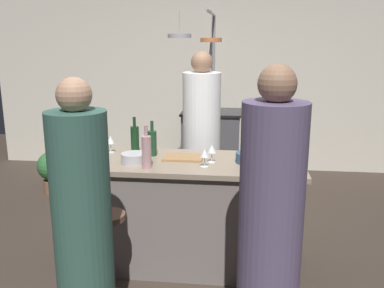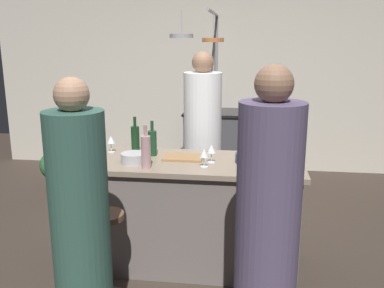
{
  "view_description": "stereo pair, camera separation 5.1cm",
  "coord_description": "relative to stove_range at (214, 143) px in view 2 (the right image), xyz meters",
  "views": [
    {
      "loc": [
        0.4,
        -3.26,
        1.86
      ],
      "look_at": [
        0.0,
        0.15,
        1.0
      ],
      "focal_mm": 39.89,
      "sensor_mm": 36.0,
      "label": 1
    },
    {
      "loc": [
        0.45,
        -3.25,
        1.86
      ],
      "look_at": [
        0.0,
        0.15,
        1.0
      ],
      "focal_mm": 39.89,
      "sensor_mm": 36.0,
      "label": 2
    }
  ],
  "objects": [
    {
      "name": "ground_plane",
      "position": [
        0.0,
        -2.45,
        -0.45
      ],
      "size": [
        9.0,
        9.0,
        0.0
      ],
      "primitive_type": "plane",
      "color": "#382D26"
    },
    {
      "name": "back_wall",
      "position": [
        0.0,
        0.4,
        0.85
      ],
      "size": [
        6.4,
        0.16,
        2.6
      ],
      "primitive_type": "cube",
      "color": "beige",
      "rests_on": "ground_plane"
    },
    {
      "name": "kitchen_island",
      "position": [
        0.0,
        -2.45,
        0.01
      ],
      "size": [
        1.8,
        0.72,
        0.9
      ],
      "color": "slate",
      "rests_on": "ground_plane"
    },
    {
      "name": "stove_range",
      "position": [
        0.0,
        0.0,
        0.0
      ],
      "size": [
        0.8,
        0.64,
        0.89
      ],
      "color": "#47474C",
      "rests_on": "ground_plane"
    },
    {
      "name": "chef",
      "position": [
        0.02,
        -1.64,
        0.36
      ],
      "size": [
        0.37,
        0.37,
        1.74
      ],
      "color": "white",
      "rests_on": "ground_plane"
    },
    {
      "name": "bar_stool_left",
      "position": [
        -0.5,
        -3.07,
        -0.07
      ],
      "size": [
        0.28,
        0.28,
        0.68
      ],
      "color": "#4C4C51",
      "rests_on": "ground_plane"
    },
    {
      "name": "guest_left",
      "position": [
        -0.52,
        -3.46,
        0.32
      ],
      "size": [
        0.35,
        0.35,
        1.65
      ],
      "color": "#33594C",
      "rests_on": "ground_plane"
    },
    {
      "name": "bar_stool_right",
      "position": [
        0.56,
        -3.07,
        -0.07
      ],
      "size": [
        0.28,
        0.28,
        0.68
      ],
      "color": "#4C4C51",
      "rests_on": "ground_plane"
    },
    {
      "name": "guest_right",
      "position": [
        0.58,
        -3.44,
        0.35
      ],
      "size": [
        0.36,
        0.36,
        1.73
      ],
      "color": "#594C6B",
      "rests_on": "ground_plane"
    },
    {
      "name": "overhead_pot_rack",
      "position": [
        -0.07,
        -0.42,
        1.17
      ],
      "size": [
        0.6,
        1.32,
        2.17
      ],
      "color": "gray",
      "rests_on": "ground_plane"
    },
    {
      "name": "potted_plant",
      "position": [
        -1.87,
        -0.96,
        -0.15
      ],
      "size": [
        0.36,
        0.36,
        0.52
      ],
      "color": "brown",
      "rests_on": "ground_plane"
    },
    {
      "name": "cutting_board",
      "position": [
        -0.06,
        -2.4,
        0.46
      ],
      "size": [
        0.32,
        0.22,
        0.02
      ],
      "primitive_type": "cube",
      "color": "#997047",
      "rests_on": "kitchen_island"
    },
    {
      "name": "pepper_mill",
      "position": [
        -0.8,
        -2.38,
        0.56
      ],
      "size": [
        0.05,
        0.05,
        0.21
      ],
      "primitive_type": "cylinder",
      "color": "#382319",
      "rests_on": "kitchen_island"
    },
    {
      "name": "wine_bottle_amber",
      "position": [
        0.74,
        -2.45,
        0.56
      ],
      "size": [
        0.07,
        0.07,
        0.29
      ],
      "color": "brown",
      "rests_on": "kitchen_island"
    },
    {
      "name": "wine_bottle_green",
      "position": [
        -0.33,
        -2.33,
        0.57
      ],
      "size": [
        0.07,
        0.07,
        0.29
      ],
      "color": "#193D23",
      "rests_on": "kitchen_island"
    },
    {
      "name": "wine_bottle_rose",
      "position": [
        -0.3,
        -2.69,
        0.58
      ],
      "size": [
        0.07,
        0.07,
        0.33
      ],
      "color": "#B78C8E",
      "rests_on": "kitchen_island"
    },
    {
      "name": "wine_bottle_red",
      "position": [
        -0.51,
        -2.19,
        0.57
      ],
      "size": [
        0.07,
        0.07,
        0.3
      ],
      "color": "#143319",
      "rests_on": "kitchen_island"
    },
    {
      "name": "wine_glass_near_right_guest",
      "position": [
        0.18,
        -2.48,
        0.56
      ],
      "size": [
        0.07,
        0.07,
        0.15
      ],
      "color": "silver",
      "rests_on": "kitchen_island"
    },
    {
      "name": "wine_glass_near_left_guest",
      "position": [
        -0.7,
        -2.28,
        0.56
      ],
      "size": [
        0.07,
        0.07,
        0.15
      ],
      "color": "silver",
      "rests_on": "kitchen_island"
    },
    {
      "name": "wine_glass_by_chef",
      "position": [
        0.13,
        -2.61,
        0.56
      ],
      "size": [
        0.07,
        0.07,
        0.15
      ],
      "color": "silver",
      "rests_on": "kitchen_island"
    },
    {
      "name": "mixing_bowl_blue",
      "position": [
        0.47,
        -2.45,
        0.49
      ],
      "size": [
        0.21,
        0.21,
        0.08
      ],
      "primitive_type": "cylinder",
      "color": "#334C6B",
      "rests_on": "kitchen_island"
    },
    {
      "name": "mixing_bowl_steel",
      "position": [
        -0.43,
        -2.57,
        0.49
      ],
      "size": [
        0.2,
        0.2,
        0.08
      ],
      "primitive_type": "cylinder",
      "color": "#B7B7BC",
      "rests_on": "kitchen_island"
    }
  ]
}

